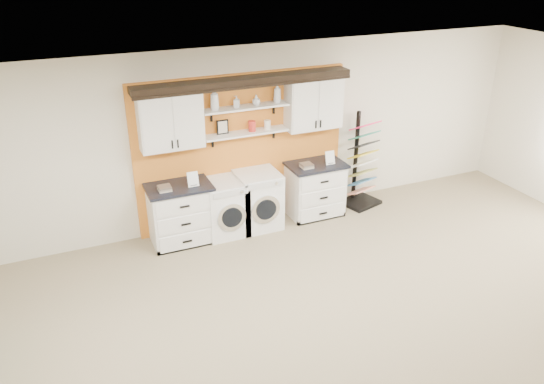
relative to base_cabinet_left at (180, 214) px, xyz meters
name	(u,v)px	position (x,y,z in m)	size (l,w,h in m)	color
floor	(379,383)	(1.13, -3.64, -0.46)	(10.00, 10.00, 0.00)	#87775A
ceiling	(409,125)	(1.13, -3.64, 2.34)	(10.00, 10.00, 0.00)	white
wall_back	(242,137)	(1.13, 0.36, 0.94)	(10.00, 10.00, 0.00)	beige
accent_panel	(243,150)	(1.13, 0.32, 0.74)	(3.40, 0.07, 2.40)	orange
upper_cabinet_left	(170,120)	(0.00, 0.15, 1.42)	(0.90, 0.35, 0.84)	silver
upper_cabinet_right	(314,102)	(2.26, 0.15, 1.42)	(0.90, 0.35, 0.84)	silver
shelf_lower	(246,133)	(1.13, 0.16, 1.07)	(1.32, 0.28, 0.03)	silver
shelf_upper	(245,107)	(1.13, 0.16, 1.47)	(1.32, 0.28, 0.03)	silver
crown_molding	(244,80)	(1.13, 0.17, 1.86)	(3.30, 0.41, 0.13)	black
picture_frame	(223,127)	(0.78, 0.21, 1.19)	(0.18, 0.02, 0.22)	black
canister_red	(252,126)	(1.23, 0.16, 1.16)	(0.11, 0.11, 0.16)	red
canister_cream	(267,125)	(1.48, 0.16, 1.15)	(0.10, 0.10, 0.14)	silver
base_cabinet_left	(180,214)	(0.00, 0.00, 0.00)	(0.95, 0.66, 0.93)	silver
base_cabinet_right	(315,189)	(2.26, 0.00, -0.01)	(0.93, 0.66, 0.91)	silver
washer	(225,207)	(0.69, 0.00, -0.02)	(0.63, 0.71, 0.88)	white
dryer	(258,200)	(1.24, 0.00, 0.00)	(0.66, 0.71, 0.92)	white
sample_rack	(361,176)	(3.17, 0.03, 0.06)	(0.71, 0.64, 1.63)	black
soap_bottle_a	(214,99)	(0.66, 0.16, 1.64)	(0.12, 0.13, 0.32)	silver
soap_bottle_b	(237,102)	(1.00, 0.16, 1.57)	(0.08, 0.08, 0.17)	silver
soap_bottle_c	(256,100)	(1.30, 0.16, 1.56)	(0.12, 0.12, 0.15)	silver
soap_bottle_d	(277,93)	(1.64, 0.16, 1.63)	(0.11, 0.11, 0.29)	silver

